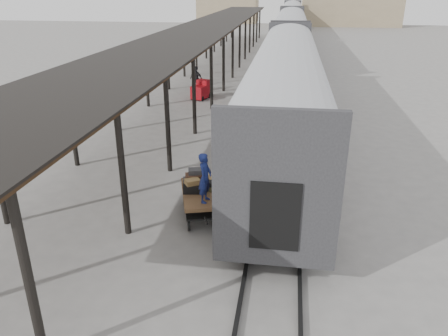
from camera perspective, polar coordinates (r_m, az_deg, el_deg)
name	(u,v)px	position (r m, az deg, el deg)	size (l,w,h in m)	color
ground	(185,206)	(15.38, -5.09, -4.96)	(160.00, 160.00, 0.00)	slate
train	(290,32)	(47.22, 8.66, 17.12)	(3.45, 76.01, 4.01)	silver
canopy	(210,26)	(37.95, -1.86, 18.02)	(4.90, 64.30, 4.15)	#422B19
rails	(289,58)	(47.74, 8.48, 14.00)	(1.54, 150.00, 0.12)	black
building_far	(350,3)	(91.88, 16.15, 19.98)	(18.00, 10.00, 8.00)	tan
building_left	(228,7)	(96.23, 0.56, 20.29)	(12.00, 8.00, 6.00)	tan
baggage_cart	(202,197)	(14.50, -2.92, -3.84)	(1.87, 2.65, 0.86)	brown
suitcase_stack	(198,182)	(14.62, -3.38, -1.82)	(1.31, 1.26, 0.59)	#373739
luggage_tug	(201,91)	(29.95, -3.01, 10.07)	(1.24, 1.60, 1.25)	maroon
porter	(205,178)	(13.44, -2.49, -1.29)	(0.58, 0.38, 1.60)	navy
pedestrian	(196,79)	(32.07, -3.63, 11.51)	(1.06, 0.44, 1.81)	black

